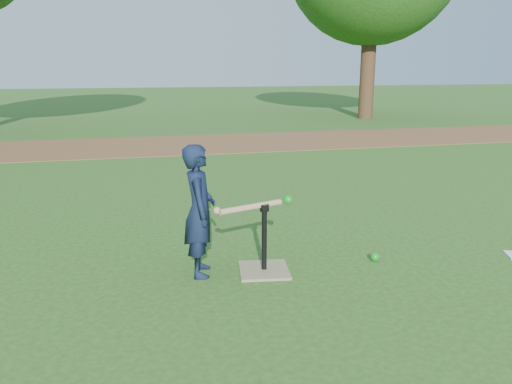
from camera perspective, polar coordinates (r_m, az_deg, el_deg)
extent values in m
plane|color=#285116|center=(4.58, 4.48, -8.47)|extent=(80.00, 80.00, 0.00)
cube|color=brown|center=(11.71, -7.10, 5.47)|extent=(24.00, 3.00, 0.01)
imported|color=#101932|center=(4.26, -6.48, -2.14)|extent=(0.32, 0.45, 1.14)
sphere|color=#0D951A|center=(4.79, 13.44, -7.24)|extent=(0.08, 0.08, 0.08)
cube|color=#90805B|center=(4.46, 0.93, -8.92)|extent=(0.49, 0.49, 0.02)
cylinder|color=black|center=(4.35, 0.95, -5.42)|extent=(0.05, 0.05, 0.55)
cylinder|color=black|center=(4.26, 0.96, -1.81)|extent=(0.08, 0.08, 0.06)
cylinder|color=tan|center=(4.21, -0.54, -1.73)|extent=(0.58, 0.24, 0.05)
sphere|color=tan|center=(4.12, -4.48, -2.14)|extent=(0.06, 0.06, 0.06)
sphere|color=#0D951A|center=(4.28, 3.70, -0.90)|extent=(0.08, 0.08, 0.08)
cylinder|color=#382316|center=(17.82, 12.65, 13.70)|extent=(0.50, 0.50, 3.42)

